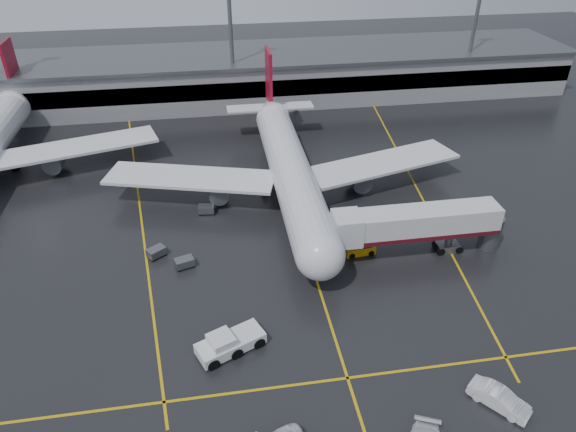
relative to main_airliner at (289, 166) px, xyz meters
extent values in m
plane|color=black|center=(0.00, -9.70, -4.21)|extent=(220.00, 220.00, 0.00)
cube|color=gold|center=(0.00, -9.70, -4.20)|extent=(0.25, 90.00, 0.02)
cube|color=gold|center=(0.00, -31.70, -4.20)|extent=(60.00, 0.25, 0.02)
cube|color=gold|center=(-20.00, 0.30, -4.20)|extent=(9.99, 69.35, 0.02)
cube|color=gold|center=(18.00, 0.30, -4.20)|extent=(7.57, 69.64, 0.02)
cube|color=gray|center=(0.00, 38.30, -0.21)|extent=(120.00, 18.00, 8.00)
cube|color=black|center=(0.00, 29.50, 0.29)|extent=(120.00, 0.40, 3.00)
cube|color=#595B60|center=(0.00, 38.30, 4.09)|extent=(122.00, 19.00, 0.60)
cylinder|color=#595B60|center=(-5.00, 32.30, 8.29)|extent=(0.70, 0.70, 25.00)
cylinder|color=#595B60|center=(40.00, 32.30, 8.29)|extent=(0.70, 0.70, 25.00)
cylinder|color=silver|center=(0.00, -1.70, -0.01)|extent=(5.20, 36.00, 5.20)
sphere|color=silver|center=(0.00, -19.70, -0.01)|extent=(5.20, 5.20, 5.20)
cone|color=silver|center=(0.00, 19.30, 0.59)|extent=(4.94, 8.00, 4.94)
cube|color=maroon|center=(0.00, 20.30, 5.49)|extent=(0.50, 5.50, 8.50)
cube|color=silver|center=(0.00, 19.30, 0.79)|extent=(14.00, 3.00, 0.25)
cube|color=silver|center=(-13.00, 0.30, -0.81)|extent=(22.80, 11.83, 0.40)
cube|color=silver|center=(13.00, 0.30, -0.81)|extent=(22.80, 11.83, 0.40)
cylinder|color=#595B60|center=(-9.50, -0.70, -2.21)|extent=(2.60, 4.50, 2.60)
cylinder|color=#595B60|center=(9.50, -0.70, -2.21)|extent=(2.60, 4.50, 2.60)
cylinder|color=#595B60|center=(0.00, -16.70, -3.21)|extent=(0.56, 0.56, 2.00)
cylinder|color=#595B60|center=(-3.20, 1.30, -3.21)|extent=(0.56, 0.56, 2.00)
cylinder|color=#595B60|center=(3.20, 1.30, -3.21)|extent=(0.56, 0.56, 2.00)
cylinder|color=black|center=(0.00, -16.70, -3.76)|extent=(0.40, 1.10, 1.10)
cylinder|color=black|center=(-3.20, 1.30, -3.66)|extent=(1.00, 1.40, 1.40)
cylinder|color=black|center=(3.20, 1.30, -3.66)|extent=(1.00, 1.40, 1.40)
cone|color=silver|center=(-42.00, 31.30, 0.59)|extent=(4.94, 8.00, 4.94)
cube|color=maroon|center=(-42.00, 32.30, 5.49)|extent=(0.50, 5.50, 8.50)
cube|color=silver|center=(-42.00, 31.30, 0.79)|extent=(14.00, 3.00, 0.25)
cube|color=silver|center=(-29.00, 12.30, -0.81)|extent=(22.80, 11.83, 0.40)
cylinder|color=#595B60|center=(-32.50, 11.30, -2.21)|extent=(2.60, 4.50, 2.60)
cylinder|color=#595B60|center=(-38.80, 13.30, -3.21)|extent=(0.56, 0.56, 2.00)
cylinder|color=black|center=(-38.80, 13.30, -3.66)|extent=(1.00, 1.40, 1.40)
cube|color=silver|center=(12.00, -15.70, 0.19)|extent=(18.00, 3.20, 3.00)
cube|color=#4B0D16|center=(12.00, -15.70, -1.11)|extent=(18.00, 3.30, 0.50)
cube|color=silver|center=(3.80, -15.70, 0.19)|extent=(3.00, 3.40, 3.30)
cylinder|color=#595B60|center=(16.00, -15.70, -2.71)|extent=(0.80, 0.80, 3.00)
cube|color=#595B60|center=(16.00, -15.70, -3.76)|extent=(2.60, 1.60, 0.90)
cylinder|color=#595B60|center=(21.00, -15.70, -2.21)|extent=(2.40, 2.40, 4.00)
cylinder|color=black|center=(14.90, -15.70, -3.76)|extent=(0.90, 1.80, 0.90)
cylinder|color=black|center=(17.10, -15.70, -3.76)|extent=(0.90, 1.80, 0.90)
cube|color=silver|center=(-9.69, -26.87, -3.41)|extent=(6.65, 4.75, 1.06)
cube|color=silver|center=(-10.49, -27.23, -2.53)|extent=(2.79, 2.79, 0.88)
cube|color=black|center=(-10.49, -27.23, -2.53)|extent=(2.51, 2.51, 0.79)
cylinder|color=black|center=(-11.79, -27.80, -3.72)|extent=(2.12, 2.89, 1.15)
cylinder|color=black|center=(-9.69, -26.87, -3.72)|extent=(2.12, 2.89, 1.15)
cylinder|color=black|center=(-7.58, -25.95, -3.72)|extent=(2.12, 2.89, 1.15)
cube|color=orange|center=(5.86, -14.62, -3.69)|extent=(3.52, 1.65, 1.05)
cube|color=#595B60|center=(5.86, -14.62, -2.68)|extent=(3.36, 1.08, 1.20)
cylinder|color=black|center=(4.72, -14.70, -3.92)|extent=(0.77, 1.66, 0.67)
cylinder|color=black|center=(7.00, -14.55, -3.92)|extent=(0.77, 1.66, 0.67)
imported|color=silver|center=(11.38, -36.28, -3.40)|extent=(4.47, 4.89, 1.62)
cube|color=#595B60|center=(-13.94, -14.02, -3.56)|extent=(2.30, 1.85, 0.90)
cylinder|color=black|center=(-14.55, -14.74, -4.03)|extent=(0.40, 0.20, 0.40)
cylinder|color=black|center=(-13.03, -14.25, -4.03)|extent=(0.40, 0.20, 0.40)
cylinder|color=black|center=(-14.86, -13.79, -4.03)|extent=(0.40, 0.20, 0.40)
cylinder|color=black|center=(-13.33, -13.30, -4.03)|extent=(0.40, 0.20, 0.40)
cube|color=#595B60|center=(-17.10, -11.59, -3.56)|extent=(2.38, 2.22, 0.90)
cylinder|color=black|center=(-17.46, -12.46, -4.03)|extent=(0.40, 0.20, 0.40)
cylinder|color=black|center=(-16.16, -11.53, -4.03)|extent=(0.40, 0.20, 0.40)
cylinder|color=black|center=(-18.04, -11.64, -4.03)|extent=(0.40, 0.20, 0.40)
cylinder|color=black|center=(-16.74, -10.72, -4.03)|extent=(0.40, 0.20, 0.40)
cube|color=#595B60|center=(-11.25, -3.32, -3.56)|extent=(2.13, 1.52, 0.90)
cylinder|color=black|center=(-12.10, -3.72, -4.03)|extent=(0.40, 0.20, 0.40)
cylinder|color=black|center=(-10.51, -3.90, -4.03)|extent=(0.40, 0.20, 0.40)
cylinder|color=black|center=(-11.99, -2.73, -4.03)|extent=(0.40, 0.20, 0.40)
cylinder|color=black|center=(-10.40, -2.91, -4.03)|extent=(0.40, 0.20, 0.40)
camera|label=1|loc=(-9.72, -60.09, 31.73)|focal=32.21mm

